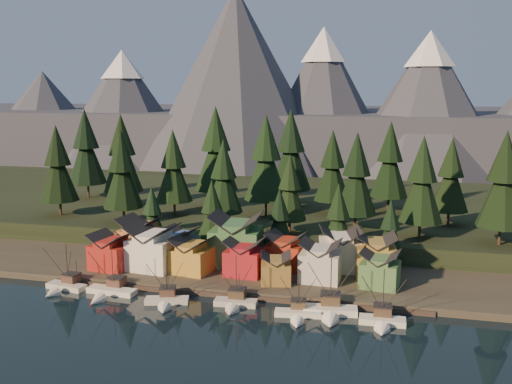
% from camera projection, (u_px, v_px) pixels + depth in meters
% --- Properties ---
extents(ground, '(500.00, 500.00, 0.00)m').
position_uv_depth(ground, '(208.00, 328.00, 102.00)').
color(ground, black).
rests_on(ground, ground).
extents(shore_strip, '(400.00, 50.00, 1.50)m').
position_uv_depth(shore_strip, '(259.00, 259.00, 140.09)').
color(shore_strip, '#353027').
rests_on(shore_strip, ground).
extents(hillside, '(420.00, 100.00, 6.00)m').
position_uv_depth(hillside, '(294.00, 209.00, 187.47)').
color(hillside, black).
rests_on(hillside, ground).
extents(dock, '(80.00, 4.00, 1.00)m').
position_uv_depth(dock, '(233.00, 293.00, 117.68)').
color(dock, '#443830').
rests_on(dock, ground).
extents(mountain_ridge, '(560.00, 190.00, 90.00)m').
position_uv_depth(mountain_ridge, '(327.00, 119.00, 302.41)').
color(mountain_ridge, '#404552').
rests_on(mountain_ridge, ground).
extents(boat_0, '(9.32, 9.89, 11.00)m').
position_uv_depth(boat_0, '(63.00, 281.00, 120.35)').
color(boat_0, beige).
rests_on(boat_0, ground).
extents(boat_1, '(11.03, 11.86, 11.24)m').
position_uv_depth(boat_1, '(108.00, 286.00, 117.42)').
color(boat_1, white).
rests_on(boat_1, ground).
extents(boat_2, '(9.23, 9.71, 10.58)m').
position_uv_depth(boat_2, '(166.00, 295.00, 112.38)').
color(boat_2, beige).
rests_on(boat_2, ground).
extents(boat_3, '(8.77, 9.45, 11.09)m').
position_uv_depth(boat_3, '(235.00, 296.00, 111.18)').
color(boat_3, beige).
rests_on(boat_3, ground).
extents(boat_4, '(9.22, 9.86, 9.82)m').
position_uv_depth(boat_4, '(298.00, 309.00, 105.98)').
color(boat_4, white).
rests_on(boat_4, ground).
extents(boat_5, '(10.72, 11.47, 12.79)m').
position_uv_depth(boat_5, '(331.00, 303.00, 106.80)').
color(boat_5, white).
rests_on(boat_5, ground).
extents(boat_6, '(8.56, 9.32, 11.33)m').
position_uv_depth(boat_6, '(383.00, 314.00, 102.35)').
color(boat_6, white).
rests_on(boat_6, ground).
extents(house_front_0, '(9.43, 9.04, 8.33)m').
position_uv_depth(house_front_0, '(111.00, 250.00, 129.82)').
color(house_front_0, maroon).
rests_on(house_front_0, shore_strip).
extents(house_front_1, '(10.91, 10.57, 10.25)m').
position_uv_depth(house_front_1, '(153.00, 246.00, 129.45)').
color(house_front_1, white).
rests_on(house_front_1, shore_strip).
extents(house_front_2, '(9.44, 9.49, 8.04)m').
position_uv_depth(house_front_2, '(192.00, 254.00, 127.45)').
color(house_front_2, '#B78A2F').
rests_on(house_front_2, shore_strip).
extents(house_front_3, '(8.39, 8.03, 8.12)m').
position_uv_depth(house_front_3, '(244.00, 256.00, 125.68)').
color(house_front_3, maroon).
rests_on(house_front_3, shore_strip).
extents(house_front_4, '(7.60, 7.98, 6.40)m').
position_uv_depth(house_front_4, '(276.00, 267.00, 120.61)').
color(house_front_4, olive).
rests_on(house_front_4, shore_strip).
extents(house_front_5, '(8.66, 7.92, 8.84)m').
position_uv_depth(house_front_5, '(320.00, 260.00, 121.53)').
color(house_front_5, beige).
rests_on(house_front_5, shore_strip).
extents(house_front_6, '(8.66, 8.30, 7.67)m').
position_uv_depth(house_front_6, '(380.00, 268.00, 117.97)').
color(house_front_6, '#48743E').
rests_on(house_front_6, shore_strip).
extents(house_back_0, '(10.12, 9.79, 10.10)m').
position_uv_depth(house_back_0, '(141.00, 237.00, 137.93)').
color(house_back_0, '#AB6C3C').
rests_on(house_back_0, shore_strip).
extents(house_back_1, '(8.75, 8.82, 8.37)m').
position_uv_depth(house_back_1, '(180.00, 244.00, 134.50)').
color(house_back_1, '#3E5A94').
rests_on(house_back_1, shore_strip).
extents(house_back_2, '(11.97, 11.09, 12.09)m').
position_uv_depth(house_back_2, '(236.00, 238.00, 132.65)').
color(house_back_2, '#3A6C3D').
rests_on(house_back_2, shore_strip).
extents(house_back_3, '(9.20, 8.45, 8.32)m').
position_uv_depth(house_back_3, '(286.00, 250.00, 130.04)').
color(house_back_3, '#9C2C18').
rests_on(house_back_3, shore_strip).
extents(house_back_4, '(10.59, 10.33, 9.67)m').
position_uv_depth(house_back_4, '(340.00, 248.00, 128.92)').
color(house_back_4, silver).
rests_on(house_back_4, shore_strip).
extents(house_back_5, '(9.34, 9.43, 9.47)m').
position_uv_depth(house_back_5, '(376.00, 254.00, 124.66)').
color(house_back_5, olive).
rests_on(house_back_5, shore_strip).
extents(tree_hill_0, '(11.21, 11.21, 26.11)m').
position_uv_depth(tree_hill_0, '(58.00, 166.00, 162.52)').
color(tree_hill_0, '#332319').
rests_on(tree_hill_0, hillside).
extents(tree_hill_1, '(12.29, 12.29, 28.63)m').
position_uv_depth(tree_hill_1, '(122.00, 156.00, 174.76)').
color(tree_hill_1, '#332319').
rests_on(tree_hill_1, hillside).
extents(tree_hill_2, '(10.90, 10.90, 25.39)m').
position_uv_depth(tree_hill_2, '(122.00, 172.00, 153.64)').
color(tree_hill_2, '#332319').
rests_on(tree_hill_2, hillside).
extents(tree_hill_3, '(10.64, 10.64, 24.79)m').
position_uv_depth(tree_hill_3, '(174.00, 169.00, 162.83)').
color(tree_hill_3, '#332319').
rests_on(tree_hill_3, hillside).
extents(tree_hill_4, '(13.29, 13.29, 30.95)m').
position_uv_depth(tree_hill_4, '(216.00, 152.00, 174.69)').
color(tree_hill_4, '#332319').
rests_on(tree_hill_4, hillside).
extents(tree_hill_5, '(10.02, 10.02, 23.34)m').
position_uv_depth(tree_hill_5, '(224.00, 179.00, 149.21)').
color(tree_hill_5, '#332319').
rests_on(tree_hill_5, hillside).
extents(tree_hill_6, '(12.51, 12.51, 29.13)m').
position_uv_depth(tree_hill_6, '(266.00, 161.00, 161.11)').
color(tree_hill_6, '#332319').
rests_on(tree_hill_6, hillside).
extents(tree_hill_7, '(8.63, 8.63, 20.11)m').
position_uv_depth(tree_hill_7, '(290.00, 190.00, 143.42)').
color(tree_hill_7, '#332319').
rests_on(tree_hill_7, hillside).
extents(tree_hill_8, '(10.56, 10.56, 24.60)m').
position_uv_depth(tree_hill_8, '(332.00, 168.00, 164.04)').
color(tree_hill_8, '#332319').
rests_on(tree_hill_8, hillside).
extents(tree_hill_9, '(10.91, 10.91, 25.42)m').
position_uv_depth(tree_hill_9, '(356.00, 177.00, 145.85)').
color(tree_hill_9, '#332319').
rests_on(tree_hill_9, hillside).
extents(tree_hill_10, '(11.51, 11.51, 26.81)m').
position_uv_depth(tree_hill_10, '(390.00, 162.00, 167.74)').
color(tree_hill_10, '#332319').
rests_on(tree_hill_10, hillside).
extents(tree_hill_11, '(10.83, 10.83, 25.22)m').
position_uv_depth(tree_hill_11, '(422.00, 183.00, 137.36)').
color(tree_hill_11, '#332319').
rests_on(tree_hill_11, hillside).
extents(tree_hill_12, '(10.08, 10.08, 23.49)m').
position_uv_depth(tree_hill_12, '(451.00, 178.00, 150.95)').
color(tree_hill_12, '#332319').
rests_on(tree_hill_12, hillside).
extents(tree_hill_13, '(11.56, 11.56, 26.92)m').
position_uv_depth(tree_hill_13, '(504.00, 183.00, 131.08)').
color(tree_hill_13, '#332319').
rests_on(tree_hill_13, hillside).
extents(tree_hill_15, '(12.93, 12.93, 30.13)m').
position_uv_depth(tree_hill_15, '(291.00, 153.00, 176.32)').
color(tree_hill_15, '#332319').
rests_on(tree_hill_15, hillside).
extents(tree_hill_16, '(12.78, 12.78, 29.78)m').
position_uv_depth(tree_hill_16, '(86.00, 149.00, 188.41)').
color(tree_hill_16, '#332319').
rests_on(tree_hill_16, hillside).
extents(tree_shore_0, '(7.06, 7.06, 16.45)m').
position_uv_depth(tree_shore_0, '(152.00, 215.00, 144.88)').
color(tree_shore_0, '#332319').
rests_on(tree_shore_0, shore_strip).
extents(tree_shore_1, '(8.04, 8.04, 18.73)m').
position_uv_depth(tree_shore_1, '(212.00, 213.00, 140.92)').
color(tree_shore_1, '#332319').
rests_on(tree_shore_1, shore_strip).
extents(tree_shore_2, '(7.44, 7.44, 17.33)m').
position_uv_depth(tree_shore_2, '(279.00, 220.00, 137.09)').
color(tree_shore_2, '#332319').
rests_on(tree_shore_2, shore_strip).
extents(tree_shore_3, '(8.19, 8.19, 19.08)m').
position_uv_depth(tree_shore_3, '(338.00, 219.00, 133.65)').
color(tree_shore_3, '#332319').
rests_on(tree_shore_3, shore_strip).
extents(tree_shore_4, '(6.78, 6.78, 15.80)m').
position_uv_depth(tree_shore_4, '(390.00, 230.00, 131.17)').
color(tree_shore_4, '#332319').
rests_on(tree_shore_4, shore_strip).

